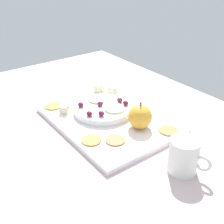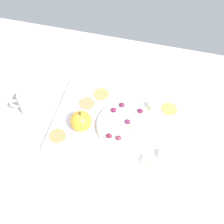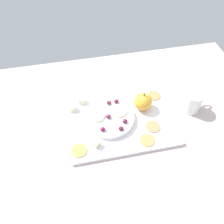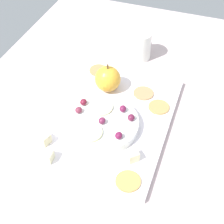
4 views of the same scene
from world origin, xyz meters
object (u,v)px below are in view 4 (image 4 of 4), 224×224
(cracker_3, at_px, (99,70))
(grape_1, at_px, (83,102))
(grape_4, at_px, (102,121))
(cup, at_px, (139,45))
(cracker_1, at_px, (159,107))
(serving_dish, at_px, (101,124))
(grape_3, at_px, (119,135))
(apple_slice_0, at_px, (101,107))
(cracker_0, at_px, (144,93))
(cracker_2, at_px, (128,181))
(apple_slice_1, at_px, (89,133))
(cheese_cube_0, at_px, (132,156))
(cheese_cube_1, at_px, (47,156))
(cheese_cube_2, at_px, (44,139))
(platter, at_px, (109,118))
(grape_5, at_px, (79,110))
(apple_whole, at_px, (108,79))
(grape_2, at_px, (123,109))
(grape_0, at_px, (131,117))

(cracker_3, height_order, grape_1, grape_1)
(grape_4, relative_size, cup, 0.18)
(cracker_1, bearing_deg, serving_dish, 133.76)
(grape_3, height_order, apple_slice_0, grape_3)
(cracker_0, distance_m, cracker_2, 0.28)
(grape_1, xyz_separation_m, apple_slice_1, (-0.08, -0.05, -0.00))
(cheese_cube_0, xyz_separation_m, cheese_cube_1, (-0.06, 0.17, 0.00))
(cheese_cube_2, distance_m, grape_1, 0.14)
(platter, relative_size, cup, 3.96)
(cheese_cube_0, height_order, grape_5, grape_5)
(cheese_cube_1, distance_m, grape_1, 0.17)
(cracker_0, distance_m, cracker_1, 0.06)
(apple_whole, bearing_deg, cracker_0, -82.65)
(apple_whole, bearing_deg, platter, -157.66)
(cheese_cube_1, relative_size, cracker_0, 0.46)
(cracker_3, distance_m, grape_2, 0.20)
(cheese_cube_0, bearing_deg, apple_slice_1, 78.83)
(cracker_3, xyz_separation_m, grape_1, (-0.16, -0.02, 0.03))
(serving_dish, distance_m, grape_2, 0.07)
(cracker_2, bearing_deg, cracker_1, -1.55)
(cracker_0, relative_size, grape_5, 2.93)
(platter, xyz_separation_m, grape_3, (-0.08, -0.05, 0.04))
(cheese_cube_0, relative_size, cracker_1, 0.46)
(cracker_2, bearing_deg, cheese_cube_2, 80.18)
(apple_slice_1, bearing_deg, serving_dish, -11.43)
(apple_slice_1, bearing_deg, cup, -1.49)
(serving_dish, xyz_separation_m, grape_1, (0.04, 0.06, 0.02))
(cheese_cube_2, height_order, cracker_2, cheese_cube_2)
(platter, relative_size, grape_3, 21.41)
(cheese_cube_2, bearing_deg, grape_5, -24.27)
(cup, bearing_deg, cheese_cube_2, 165.89)
(grape_0, bearing_deg, apple_whole, 42.16)
(platter, distance_m, cracker_2, 0.20)
(grape_5, bearing_deg, cracker_3, 6.99)
(cracker_1, bearing_deg, grape_5, 120.27)
(serving_dish, bearing_deg, cracker_3, 22.51)
(cheese_cube_0, xyz_separation_m, cracker_3, (0.27, 0.18, -0.01))
(apple_slice_0, bearing_deg, cheese_cube_1, 160.94)
(cracker_1, bearing_deg, cheese_cube_2, 132.38)
(grape_3, bearing_deg, grape_4, 59.37)
(cracker_1, xyz_separation_m, apple_slice_1, (-0.16, 0.13, 0.02))
(cheese_cube_2, bearing_deg, grape_0, -55.71)
(apple_whole, distance_m, cracker_0, 0.10)
(serving_dish, relative_size, apple_whole, 2.65)
(cracker_1, height_order, cracker_2, same)
(cheese_cube_0, bearing_deg, grape_0, 19.00)
(grape_0, xyz_separation_m, grape_3, (-0.06, 0.01, 0.00))
(cheese_cube_0, distance_m, apple_slice_1, 0.11)
(apple_whole, bearing_deg, grape_0, -137.84)
(platter, distance_m, cheese_cube_1, 0.19)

